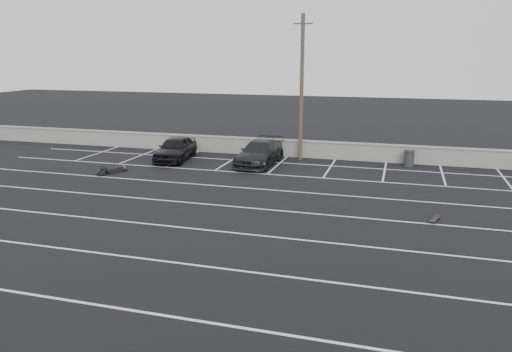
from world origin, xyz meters
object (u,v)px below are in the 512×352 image
(skateboard, at_px, (434,219))
(car_left, at_px, (176,148))
(utility_pole, at_px, (302,88))
(person, at_px, (116,167))
(trash_bin, at_px, (409,158))
(car_right, at_px, (260,153))

(skateboard, bearing_deg, car_left, 169.14)
(utility_pole, relative_size, person, 3.28)
(car_left, xyz_separation_m, skateboard, (14.43, -7.57, -0.65))
(car_left, distance_m, trash_bin, 13.70)
(trash_bin, bearing_deg, person, -158.64)
(utility_pole, height_order, person, utility_pole)
(utility_pole, bearing_deg, person, -146.50)
(car_right, relative_size, utility_pole, 0.56)
(trash_bin, height_order, person, trash_bin)
(car_right, height_order, utility_pole, utility_pole)
(car_right, height_order, skateboard, car_right)
(trash_bin, height_order, skateboard, trash_bin)
(car_left, relative_size, car_right, 0.89)
(car_left, height_order, car_right, car_left)
(car_left, distance_m, skateboard, 16.31)
(car_left, xyz_separation_m, utility_pole, (7.18, 2.24, 3.58))
(car_left, distance_m, utility_pole, 8.33)
(trash_bin, bearing_deg, car_right, -166.12)
(car_left, height_order, trash_bin, car_left)
(car_left, relative_size, trash_bin, 4.60)
(utility_pole, distance_m, skateboard, 12.91)
(utility_pole, xyz_separation_m, skateboard, (7.24, -9.81, -4.23))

